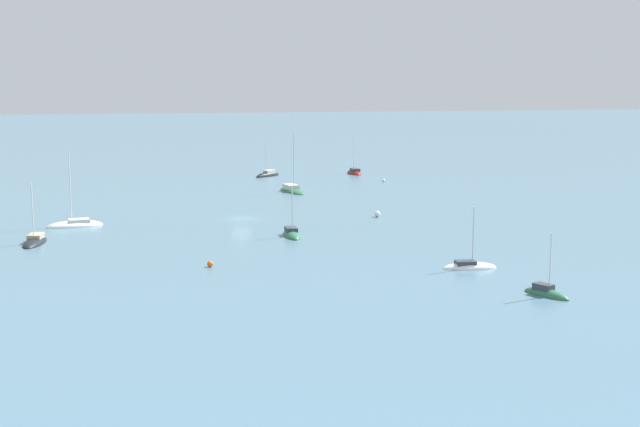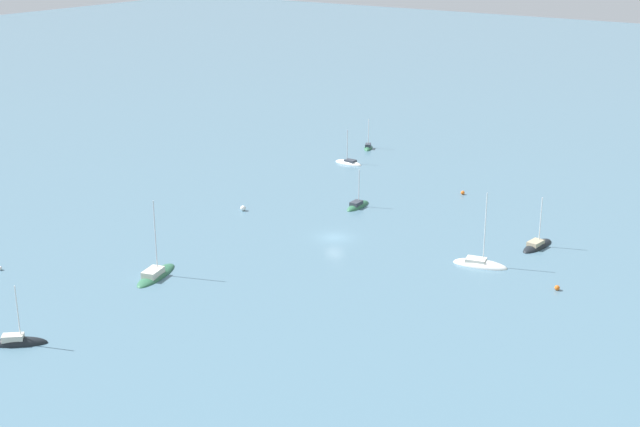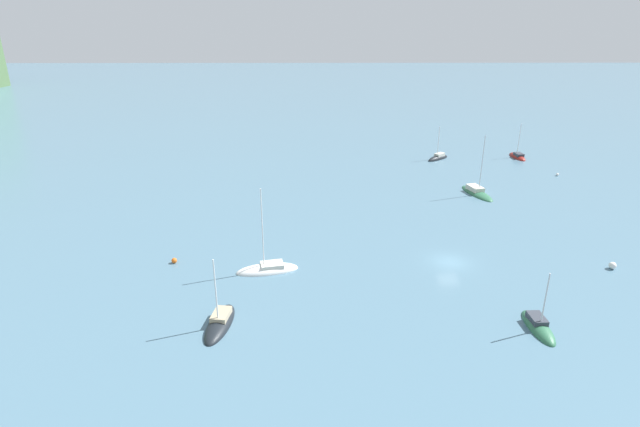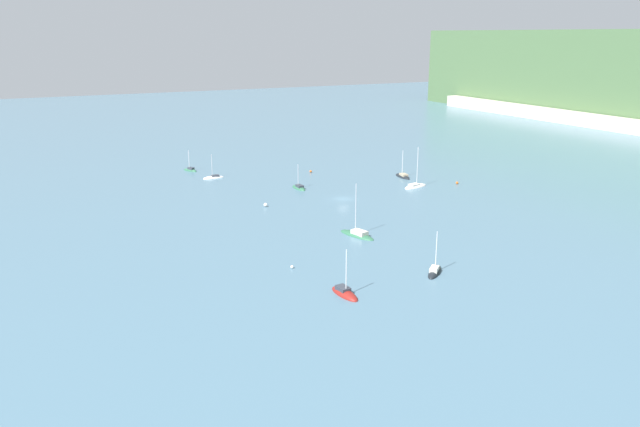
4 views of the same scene
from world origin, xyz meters
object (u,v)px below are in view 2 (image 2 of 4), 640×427
Objects in this scene: sailboat_5 at (18,343)px; mooring_buoy_0 at (0,268)px; sailboat_0 at (349,163)px; sailboat_6 at (368,148)px; sailboat_1 at (358,206)px; sailboat_7 at (156,275)px; sailboat_2 at (480,265)px; sailboat_3 at (537,246)px; mooring_buoy_3 at (557,288)px; mooring_buoy_2 at (463,193)px; mooring_buoy_1 at (243,208)px.

mooring_buoy_0 is (-12.43, -20.01, 0.16)m from sailboat_5.
sailboat_0 reaches higher than sailboat_6.
sailboat_1 is 0.88× the size of sailboat_5.
sailboat_7 is at bearing 169.24° from sailboat_1.
sailboat_2 reaches higher than sailboat_3.
sailboat_2 reaches higher than sailboat_1.
sailboat_3 reaches higher than sailboat_6.
sailboat_7 reaches higher than mooring_buoy_3.
mooring_buoy_3 reaches higher than mooring_buoy_0.
sailboat_6 is 34.59m from mooring_buoy_2.
sailboat_6 reaches higher than mooring_buoy_3.
sailboat_7 reaches higher than mooring_buoy_2.
sailboat_7 is at bearing 119.08° from mooring_buoy_0.
sailboat_0 reaches higher than sailboat_1.
sailboat_7 reaches higher than sailboat_0.
mooring_buoy_1 is at bearing 167.91° from sailboat_2.
mooring_buoy_0 is 0.81× the size of mooring_buoy_3.
sailboat_6 is at bearing 56.96° from sailboat_5.
mooring_buoy_2 is (-66.00, 35.69, 0.06)m from mooring_buoy_0.
sailboat_3 is 1.03× the size of sailboat_5.
sailboat_2 reaches higher than mooring_buoy_1.
sailboat_6 is (-34.22, -49.70, 0.02)m from sailboat_3.
sailboat_0 is at bearing 167.65° from sailboat_6.
sailboat_1 is 7.96× the size of mooring_buoy_1.
mooring_buoy_1 is 1.30× the size of mooring_buoy_3.
sailboat_6 is 12.39× the size of mooring_buoy_0.
sailboat_3 is 9.33× the size of mooring_buoy_1.
mooring_buoy_1 is at bearing 59.13° from sailboat_5.
sailboat_2 reaches higher than sailboat_6.
sailboat_5 is at bearing 161.57° from sailboat_6.
mooring_buoy_2 is (-27.84, -16.23, 0.25)m from sailboat_2.
mooring_buoy_0 is at bearing 138.51° from sailboat_3.
mooring_buoy_3 is (1.96, 52.93, -0.10)m from mooring_buoy_1.
mooring_buoy_0 is (49.34, -55.59, 0.17)m from sailboat_3.
sailboat_0 is 33.53m from mooring_buoy_1.
sailboat_5 is 97.02m from sailboat_6.
sailboat_5 is at bearing -41.95° from mooring_buoy_3.
mooring_buoy_0 is at bearing -156.00° from sailboat_2.
sailboat_5 is 0.72× the size of sailboat_7.
sailboat_2 reaches higher than mooring_buoy_0.
mooring_buoy_0 is 39.45m from mooring_buoy_1.
sailboat_3 is 53.77m from sailboat_7.
sailboat_5 is at bearing 58.16° from mooring_buoy_0.
mooring_buoy_2 is 0.99× the size of mooring_buoy_3.
sailboat_2 is 43.42m from sailboat_7.
mooring_buoy_0 is (10.33, -18.58, 0.12)m from sailboat_7.
sailboat_7 is at bearing 101.04° from sailboat_0.
sailboat_1 is 30.97m from sailboat_3.
sailboat_7 is (73.22, 12.69, 0.04)m from sailboat_6.
mooring_buoy_3 is (2.12, 11.64, 0.25)m from sailboat_2.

